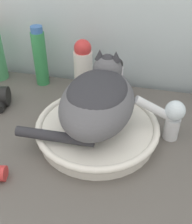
% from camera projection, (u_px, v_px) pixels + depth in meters
% --- Properties ---
extents(vanity_counter, '(0.99, 0.64, 0.87)m').
position_uv_depth(vanity_counter, '(93.00, 223.00, 1.08)').
color(vanity_counter, '#56514C').
rests_on(vanity_counter, ground_plane).
extents(sink_basin, '(0.36, 0.36, 0.05)m').
position_uv_depth(sink_basin, '(97.00, 129.00, 0.81)').
color(sink_basin, white).
rests_on(sink_basin, vanity_counter).
extents(cat, '(0.30, 0.30, 0.17)m').
position_uv_depth(cat, '(98.00, 98.00, 0.76)').
color(cat, '#56565B').
rests_on(cat, sink_basin).
extents(faucet, '(0.14, 0.06, 0.14)m').
position_uv_depth(faucet, '(170.00, 116.00, 0.78)').
color(faucet, silver).
rests_on(faucet, vanity_counter).
extents(deodorant_stick, '(0.04, 0.04, 0.13)m').
position_uv_depth(deodorant_stick, '(117.00, 76.00, 0.98)').
color(deodorant_stick, silver).
rests_on(deodorant_stick, vanity_counter).
extents(shampoo_bottle_tall, '(0.05, 0.05, 0.22)m').
position_uv_depth(shampoo_bottle_tall, '(40.00, 57.00, 1.01)').
color(shampoo_bottle_tall, '#338C4C').
rests_on(shampoo_bottle_tall, vanity_counter).
extents(lotion_bottle_white, '(0.07, 0.07, 0.19)m').
position_uv_depth(lotion_bottle_white, '(83.00, 65.00, 0.98)').
color(lotion_bottle_white, white).
rests_on(lotion_bottle_white, vanity_counter).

